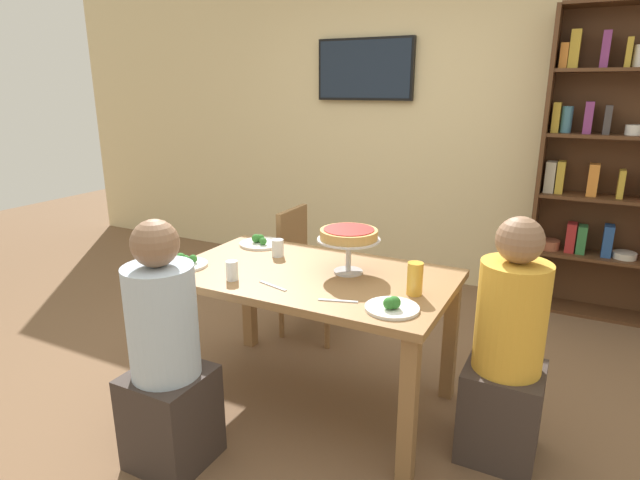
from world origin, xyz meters
TOP-DOWN VIEW (x-y plane):
  - ground_plane at (0.00, 0.00)m, footprint 12.00×12.00m
  - rear_partition at (0.00, 2.20)m, footprint 8.00×0.12m
  - dining_table at (0.00, 0.00)m, footprint 1.44×0.85m
  - bookshelf at (1.42, 2.01)m, footprint 1.10×0.30m
  - television at (-0.60, 2.11)m, footprint 0.87×0.05m
  - diner_near_left at (-0.33, -0.73)m, footprint 0.34×0.34m
  - diner_head_east at (0.99, 0.00)m, footprint 0.34×0.34m
  - chair_far_left at (-0.43, 0.73)m, footprint 0.40×0.40m
  - deep_dish_pizza_stand at (0.17, 0.09)m, footprint 0.32×0.32m
  - salad_plate_near_diner at (-0.51, 0.29)m, footprint 0.26×0.26m
  - salad_plate_far_diner at (-0.65, -0.21)m, footprint 0.24×0.24m
  - salad_plate_spare at (0.53, -0.26)m, footprint 0.24×0.24m
  - beer_glass_amber_tall at (0.56, -0.04)m, footprint 0.07×0.07m
  - water_glass_clear_near at (-0.30, -0.27)m, footprint 0.06×0.06m
  - water_glass_clear_far at (-0.30, 0.16)m, footprint 0.07×0.07m
  - cutlery_fork_near at (-0.07, -0.25)m, footprint 0.18×0.06m
  - cutlery_knife_near at (0.28, -0.27)m, footprint 0.18×0.07m

SIDE VIEW (x-z plane):
  - ground_plane at x=0.00m, z-range 0.00..0.00m
  - chair_far_left at x=-0.43m, z-range 0.05..0.92m
  - diner_near_left at x=-0.33m, z-range -0.08..1.07m
  - diner_head_east at x=0.99m, z-range -0.08..1.07m
  - dining_table at x=0.00m, z-range 0.27..1.01m
  - cutlery_fork_near at x=-0.07m, z-range 0.74..0.74m
  - cutlery_knife_near at x=0.28m, z-range 0.74..0.74m
  - salad_plate_near_diner at x=-0.51m, z-range 0.72..0.79m
  - salad_plate_far_diner at x=-0.65m, z-range 0.72..0.79m
  - salad_plate_spare at x=0.53m, z-range 0.72..0.79m
  - water_glass_clear_far at x=-0.30m, z-range 0.74..0.84m
  - water_glass_clear_near at x=-0.30m, z-range 0.74..0.84m
  - beer_glass_amber_tall at x=0.56m, z-range 0.74..0.89m
  - deep_dish_pizza_stand at x=0.17m, z-range 0.81..1.05m
  - bookshelf at x=1.42m, z-range 0.02..2.24m
  - rear_partition at x=0.00m, z-range 0.00..2.80m
  - television at x=-0.60m, z-range 1.55..2.06m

